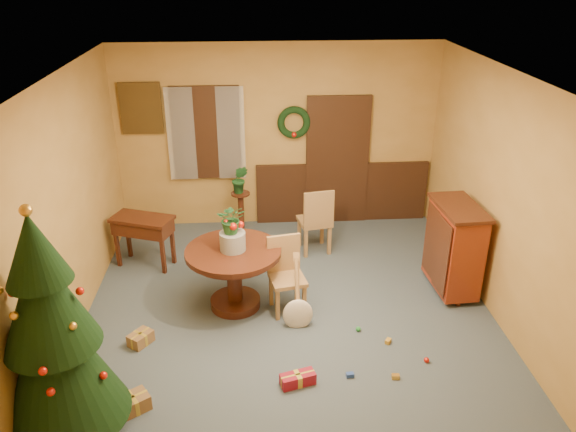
{
  "coord_description": "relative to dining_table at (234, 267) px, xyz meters",
  "views": [
    {
      "loc": [
        -0.4,
        -5.72,
        4.04
      ],
      "look_at": [
        0.01,
        0.4,
        1.18
      ],
      "focal_mm": 35.0,
      "sensor_mm": 36.0,
      "label": 1
    }
  ],
  "objects": [
    {
      "name": "room_envelope",
      "position": [
        0.87,
        2.43,
        0.55
      ],
      "size": [
        5.5,
        5.5,
        5.5
      ],
      "color": "#33414B",
      "rests_on": "ground"
    },
    {
      "name": "dining_table",
      "position": [
        0.0,
        0.0,
        0.0
      ],
      "size": [
        1.17,
        1.17,
        0.81
      ],
      "color": "black",
      "rests_on": "floor"
    },
    {
      "name": "urn",
      "position": [
        0.0,
        0.0,
        0.36
      ],
      "size": [
        0.31,
        0.31,
        0.23
      ],
      "primitive_type": "cylinder",
      "color": "slate",
      "rests_on": "dining_table"
    },
    {
      "name": "centerpiece_plant",
      "position": [
        0.0,
        0.0,
        0.66
      ],
      "size": [
        0.33,
        0.29,
        0.37
      ],
      "primitive_type": "imported",
      "color": "#1E4C23",
      "rests_on": "urn"
    },
    {
      "name": "chair_near",
      "position": [
        0.64,
        -0.06,
        -0.05
      ],
      "size": [
        0.49,
        0.49,
        0.96
      ],
      "color": "olive",
      "rests_on": "floor"
    },
    {
      "name": "chair_far",
      "position": [
        1.17,
        1.33,
        -0.01
      ],
      "size": [
        0.52,
        0.52,
        1.03
      ],
      "color": "olive",
      "rests_on": "floor"
    },
    {
      "name": "guitar",
      "position": [
        0.75,
        -0.49,
        -0.14
      ],
      "size": [
        0.49,
        0.62,
        0.83
      ],
      "primitive_type": null,
      "rotation": [
        -0.49,
        0.0,
        0.27
      ],
      "color": "beige",
      "rests_on": "floor"
    },
    {
      "name": "plant_stand",
      "position": [
        0.07,
        1.93,
        -0.1
      ],
      "size": [
        0.29,
        0.29,
        0.74
      ],
      "color": "black",
      "rests_on": "floor"
    },
    {
      "name": "stand_plant",
      "position": [
        0.07,
        1.93,
        0.4
      ],
      "size": [
        0.29,
        0.25,
        0.44
      ],
      "primitive_type": "imported",
      "rotation": [
        0.0,
        0.0,
        -0.25
      ],
      "color": "#19471E",
      "rests_on": "plant_stand"
    },
    {
      "name": "christmas_tree",
      "position": [
        -1.48,
        -1.96,
        0.53
      ],
      "size": [
        1.12,
        1.12,
        2.31
      ],
      "color": "#382111",
      "rests_on": "floor"
    },
    {
      "name": "writing_desk",
      "position": [
        -1.29,
        1.14,
        -0.0
      ],
      "size": [
        0.93,
        0.68,
        0.74
      ],
      "color": "black",
      "rests_on": "floor"
    },
    {
      "name": "sideboard",
      "position": [
        2.82,
        0.2,
        0.09
      ],
      "size": [
        0.55,
        0.97,
        1.22
      ],
      "color": "#59220A",
      "rests_on": "floor"
    },
    {
      "name": "gift_a",
      "position": [
        -0.96,
        -1.73,
        -0.48
      ],
      "size": [
        0.37,
        0.34,
        0.16
      ],
      "color": "brown",
      "rests_on": "floor"
    },
    {
      "name": "gift_c",
      "position": [
        -1.06,
        -0.7,
        -0.49
      ],
      "size": [
        0.31,
        0.32,
        0.15
      ],
      "color": "brown",
      "rests_on": "floor"
    },
    {
      "name": "gift_d",
      "position": [
        0.67,
        -1.48,
        -0.5
      ],
      "size": [
        0.39,
        0.24,
        0.13
      ],
      "color": "maroon",
      "rests_on": "floor"
    },
    {
      "name": "toy_a",
      "position": [
        1.23,
        -1.41,
        -0.54
      ],
      "size": [
        0.08,
        0.06,
        0.05
      ],
      "primitive_type": "cube",
      "rotation": [
        0.0,
        0.0,
        0.1
      ],
      "color": "#224097",
      "rests_on": "floor"
    },
    {
      "name": "toy_b",
      "position": [
        1.46,
        -0.63,
        -0.53
      ],
      "size": [
        0.06,
        0.06,
        0.06
      ],
      "primitive_type": "sphere",
      "color": "#227E30",
      "rests_on": "floor"
    },
    {
      "name": "toy_c",
      "position": [
        1.76,
        -0.88,
        -0.54
      ],
      "size": [
        0.09,
        0.09,
        0.05
      ],
      "primitive_type": "cube",
      "rotation": [
        0.0,
        0.0,
        0.96
      ],
      "color": "#B78522",
      "rests_on": "floor"
    },
    {
      "name": "toy_d",
      "position": [
        2.1,
        -1.24,
        -0.53
      ],
      "size": [
        0.06,
        0.06,
        0.06
      ],
      "primitive_type": "sphere",
      "color": "red",
      "rests_on": "floor"
    },
    {
      "name": "toy_e",
      "position": [
        1.7,
        -1.47,
        -0.54
      ],
      "size": [
        0.08,
        0.06,
        0.05
      ],
      "primitive_type": "cube",
      "rotation": [
        0.0,
        0.0,
        -0.07
      ],
      "color": "gold",
      "rests_on": "floor"
    }
  ]
}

